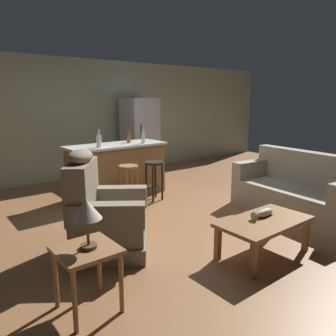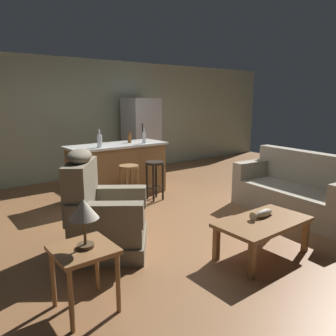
% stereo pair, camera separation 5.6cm
% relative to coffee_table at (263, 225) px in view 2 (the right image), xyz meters
% --- Properties ---
extents(ground_plane, '(12.00, 12.00, 0.00)m').
position_rel_coffee_table_xyz_m(ground_plane, '(-0.11, 1.74, -0.36)').
color(ground_plane, brown).
extents(back_wall, '(12.00, 0.05, 2.60)m').
position_rel_coffee_table_xyz_m(back_wall, '(-0.11, 4.86, 0.94)').
color(back_wall, '#9EA88E').
rests_on(back_wall, ground_plane).
extents(coffee_table, '(1.10, 0.60, 0.42)m').
position_rel_coffee_table_xyz_m(coffee_table, '(0.00, 0.00, 0.00)').
color(coffee_table, olive).
rests_on(coffee_table, ground_plane).
extents(fish_figurine, '(0.34, 0.10, 0.10)m').
position_rel_coffee_table_xyz_m(fish_figurine, '(0.06, 0.06, 0.10)').
color(fish_figurine, '#4C3823').
rests_on(fish_figurine, coffee_table).
extents(couch, '(1.02, 1.97, 0.94)m').
position_rel_coffee_table_xyz_m(couch, '(1.60, 0.53, -0.02)').
color(couch, '#9E937F').
rests_on(couch, ground_plane).
extents(recliner_near_lamp, '(1.17, 1.17, 1.20)m').
position_rel_coffee_table_xyz_m(recliner_near_lamp, '(-1.37, 1.23, 0.06)').
color(recliner_near_lamp, '#756B56').
rests_on(recliner_near_lamp, ground_plane).
extents(end_table, '(0.48, 0.48, 0.56)m').
position_rel_coffee_table_xyz_m(end_table, '(-1.99, 0.30, 0.10)').
color(end_table, olive).
rests_on(end_table, ground_plane).
extents(table_lamp, '(0.24, 0.24, 0.41)m').
position_rel_coffee_table_xyz_m(table_lamp, '(-1.97, 0.29, 0.50)').
color(table_lamp, '#4C3823').
rests_on(table_lamp, end_table).
extents(kitchen_island, '(1.80, 0.70, 0.95)m').
position_rel_coffee_table_xyz_m(kitchen_island, '(-0.11, 3.09, 0.11)').
color(kitchen_island, olive).
rests_on(kitchen_island, ground_plane).
extents(bar_stool_left, '(0.32, 0.32, 0.68)m').
position_rel_coffee_table_xyz_m(bar_stool_left, '(-0.26, 2.46, 0.11)').
color(bar_stool_left, olive).
rests_on(bar_stool_left, ground_plane).
extents(bar_stool_right, '(0.32, 0.32, 0.68)m').
position_rel_coffee_table_xyz_m(bar_stool_right, '(0.26, 2.46, 0.11)').
color(bar_stool_right, black).
rests_on(bar_stool_right, ground_plane).
extents(refrigerator, '(0.70, 0.69, 1.76)m').
position_rel_coffee_table_xyz_m(refrigerator, '(1.19, 4.29, 0.52)').
color(refrigerator, '#B7B7BC').
rests_on(refrigerator, ground_plane).
extents(bottle_tall_green, '(0.07, 0.07, 0.28)m').
position_rel_coffee_table_xyz_m(bottle_tall_green, '(0.33, 2.87, 0.69)').
color(bottle_tall_green, silver).
rests_on(bottle_tall_green, kitchen_island).
extents(bottle_short_amber, '(0.07, 0.07, 0.23)m').
position_rel_coffee_table_xyz_m(bottle_short_amber, '(0.16, 3.10, 0.67)').
color(bottle_short_amber, brown).
rests_on(bottle_short_amber, kitchen_island).
extents(bottle_wine_dark, '(0.08, 0.08, 0.30)m').
position_rel_coffee_table_xyz_m(bottle_wine_dark, '(-0.54, 2.90, 0.70)').
color(bottle_wine_dark, silver).
rests_on(bottle_wine_dark, kitchen_island).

